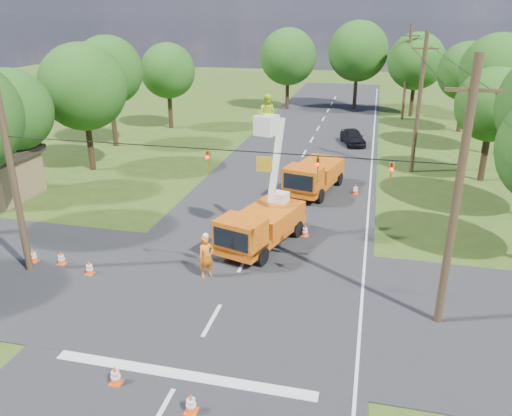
% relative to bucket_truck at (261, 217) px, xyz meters
% --- Properties ---
extents(ground, '(140.00, 140.00, 0.00)m').
position_rel_bucket_truck_xyz_m(ground, '(-0.40, 13.14, -1.64)').
color(ground, '#304B16').
rests_on(ground, ground).
extents(road_main, '(12.00, 100.00, 0.06)m').
position_rel_bucket_truck_xyz_m(road_main, '(-0.40, 13.14, -1.64)').
color(road_main, black).
rests_on(road_main, ground).
extents(road_cross, '(56.00, 10.00, 0.07)m').
position_rel_bucket_truck_xyz_m(road_cross, '(-0.40, -4.86, -1.64)').
color(road_cross, black).
rests_on(road_cross, ground).
extents(stop_bar, '(9.00, 0.45, 0.02)m').
position_rel_bucket_truck_xyz_m(stop_bar, '(-0.40, -10.06, -1.64)').
color(stop_bar, silver).
rests_on(stop_bar, ground).
extents(edge_line, '(0.12, 90.00, 0.02)m').
position_rel_bucket_truck_xyz_m(edge_line, '(5.20, 13.14, -1.64)').
color(edge_line, silver).
rests_on(edge_line, ground).
extents(bucket_truck, '(3.79, 6.21, 7.62)m').
position_rel_bucket_truck_xyz_m(bucket_truck, '(0.00, 0.00, 0.00)').
color(bucket_truck, '#D9620F').
rests_on(bucket_truck, ground).
extents(second_truck, '(3.52, 6.33, 2.25)m').
position_rel_bucket_truck_xyz_m(second_truck, '(1.55, 8.73, -0.47)').
color(second_truck, '#D9620F').
rests_on(second_truck, ground).
extents(ground_worker, '(0.86, 0.86, 2.02)m').
position_rel_bucket_truck_xyz_m(ground_worker, '(-1.69, -3.60, -0.63)').
color(ground_worker, '#EB5913').
rests_on(ground_worker, ground).
extents(distant_car, '(2.80, 4.41, 1.40)m').
position_rel_bucket_truck_xyz_m(distant_car, '(3.37, 22.33, -0.94)').
color(distant_car, black).
rests_on(distant_car, ground).
extents(traffic_cone_0, '(0.38, 0.38, 0.71)m').
position_rel_bucket_truck_xyz_m(traffic_cone_0, '(-2.31, -10.91, -1.28)').
color(traffic_cone_0, '#FF4C0D').
rests_on(traffic_cone_0, ground).
extents(traffic_cone_1, '(0.38, 0.38, 0.71)m').
position_rel_bucket_truck_xyz_m(traffic_cone_1, '(0.47, -11.51, -1.28)').
color(traffic_cone_1, '#FF4C0D').
rests_on(traffic_cone_1, ground).
extents(traffic_cone_2, '(0.38, 0.38, 0.71)m').
position_rel_bucket_truck_xyz_m(traffic_cone_2, '(1.98, 1.74, -1.28)').
color(traffic_cone_2, '#FF4C0D').
rests_on(traffic_cone_2, ground).
extents(traffic_cone_3, '(0.38, 0.38, 0.71)m').
position_rel_bucket_truck_xyz_m(traffic_cone_3, '(-6.94, -4.63, -1.28)').
color(traffic_cone_3, '#FF4C0D').
rests_on(traffic_cone_3, ground).
extents(traffic_cone_4, '(0.38, 0.38, 0.71)m').
position_rel_bucket_truck_xyz_m(traffic_cone_4, '(-8.75, -4.07, -1.28)').
color(traffic_cone_4, '#FF4C0D').
rests_on(traffic_cone_4, ground).
extents(traffic_cone_5, '(0.38, 0.38, 0.71)m').
position_rel_bucket_truck_xyz_m(traffic_cone_5, '(-10.18, -4.17, -1.28)').
color(traffic_cone_5, '#FF4C0D').
rests_on(traffic_cone_5, ground).
extents(traffic_cone_6, '(0.38, 0.38, 0.71)m').
position_rel_bucket_truck_xyz_m(traffic_cone_6, '(4.28, 9.06, -1.28)').
color(traffic_cone_6, '#FF4C0D').
rests_on(traffic_cone_6, ground).
extents(pole_right_near, '(1.80, 0.30, 10.00)m').
position_rel_bucket_truck_xyz_m(pole_right_near, '(8.10, -4.86, 3.47)').
color(pole_right_near, '#4C3823').
rests_on(pole_right_near, ground).
extents(pole_right_mid, '(1.80, 0.30, 10.00)m').
position_rel_bucket_truck_xyz_m(pole_right_mid, '(8.10, 15.14, 3.47)').
color(pole_right_mid, '#4C3823').
rests_on(pole_right_mid, ground).
extents(pole_right_far, '(1.80, 0.30, 10.00)m').
position_rel_bucket_truck_xyz_m(pole_right_far, '(8.10, 35.14, 3.47)').
color(pole_right_far, '#4C3823').
rests_on(pole_right_far, ground).
extents(pole_left, '(0.30, 0.30, 9.00)m').
position_rel_bucket_truck_xyz_m(pole_left, '(-9.90, -4.86, 2.86)').
color(pole_left, '#4C3823').
rests_on(pole_left, ground).
extents(signal_span, '(18.00, 0.29, 1.07)m').
position_rel_bucket_truck_xyz_m(signal_span, '(1.82, -4.87, 4.24)').
color(signal_span, black).
rests_on(signal_span, ground).
extents(tree_left_c, '(5.20, 5.20, 8.06)m').
position_rel_bucket_truck_xyz_m(tree_left_c, '(-16.90, 4.14, 3.80)').
color(tree_left_c, '#382616').
rests_on(tree_left_c, ground).
extents(tree_left_d, '(6.20, 6.20, 9.24)m').
position_rel_bucket_truck_xyz_m(tree_left_d, '(-15.40, 10.14, 4.49)').
color(tree_left_d, '#382616').
rests_on(tree_left_d, ground).
extents(tree_left_e, '(5.80, 5.80, 9.41)m').
position_rel_bucket_truck_xyz_m(tree_left_e, '(-17.20, 17.14, 4.85)').
color(tree_left_e, '#382616').
rests_on(tree_left_e, ground).
extents(tree_left_f, '(5.40, 5.40, 8.40)m').
position_rel_bucket_truck_xyz_m(tree_left_f, '(-15.20, 25.14, 4.05)').
color(tree_left_f, '#382616').
rests_on(tree_left_f, ground).
extents(tree_right_c, '(5.00, 5.00, 7.83)m').
position_rel_bucket_truck_xyz_m(tree_right_c, '(12.80, 14.14, 3.68)').
color(tree_right_c, '#382616').
rests_on(tree_right_c, ground).
extents(tree_right_d, '(6.00, 6.00, 9.70)m').
position_rel_bucket_truck_xyz_m(tree_right_d, '(14.40, 22.14, 5.04)').
color(tree_right_d, '#382616').
rests_on(tree_right_d, ground).
extents(tree_right_e, '(5.60, 5.60, 8.63)m').
position_rel_bucket_truck_xyz_m(tree_right_e, '(13.40, 30.14, 4.17)').
color(tree_right_e, '#382616').
rests_on(tree_right_e, ground).
extents(tree_far_a, '(6.60, 6.60, 9.50)m').
position_rel_bucket_truck_xyz_m(tree_far_a, '(-5.40, 38.14, 4.55)').
color(tree_far_a, '#382616').
rests_on(tree_far_a, ground).
extents(tree_far_b, '(7.00, 7.00, 10.32)m').
position_rel_bucket_truck_xyz_m(tree_far_b, '(2.60, 40.14, 5.17)').
color(tree_far_b, '#382616').
rests_on(tree_far_b, ground).
extents(tree_far_c, '(6.20, 6.20, 9.18)m').
position_rel_bucket_truck_xyz_m(tree_far_c, '(9.10, 37.14, 4.43)').
color(tree_far_c, '#382616').
rests_on(tree_far_c, ground).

